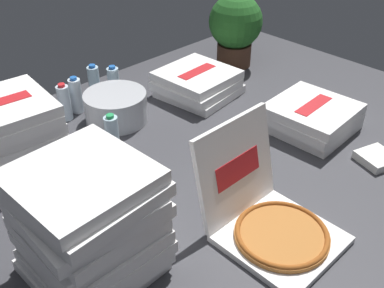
{
  "coord_description": "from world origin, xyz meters",
  "views": [
    {
      "loc": [
        -1.19,
        -1.1,
        1.27
      ],
      "look_at": [
        -0.03,
        0.1,
        0.14
      ],
      "focal_mm": 42.48,
      "sensor_mm": 36.0,
      "label": 1
    }
  ],
  "objects": [
    {
      "name": "water_bottle_2",
      "position": [
        -0.11,
        0.92,
        0.1
      ],
      "size": [
        0.07,
        0.07,
        0.21
      ],
      "color": "white",
      "rests_on": "ground_plane"
    },
    {
      "name": "open_pizza_box",
      "position": [
        -0.11,
        -0.39,
        0.08
      ],
      "size": [
        0.39,
        0.49,
        0.41
      ],
      "color": "white",
      "rests_on": "ground_plane"
    },
    {
      "name": "water_bottle_1",
      "position": [
        -0.21,
        0.46,
        0.1
      ],
      "size": [
        0.07,
        0.07,
        0.21
      ],
      "color": "silver",
      "rests_on": "ground_plane"
    },
    {
      "name": "potted_plant",
      "position": [
        0.98,
        0.74,
        0.26
      ],
      "size": [
        0.34,
        0.34,
        0.47
      ],
      "color": "#513323",
      "rests_on": "ground_plane"
    },
    {
      "name": "water_bottle_3",
      "position": [
        -0.2,
        0.9,
        0.1
      ],
      "size": [
        0.07,
        0.07,
        0.21
      ],
      "color": "silver",
      "rests_on": "ground_plane"
    },
    {
      "name": "pizza_stack_right_mid",
      "position": [
        0.65,
        -0.08,
        0.07
      ],
      "size": [
        0.42,
        0.42,
        0.15
      ],
      "color": "white",
      "rests_on": "ground_plane"
    },
    {
      "name": "pizza_stack_left_near",
      "position": [
        0.5,
        0.6,
        0.07
      ],
      "size": [
        0.46,
        0.45,
        0.15
      ],
      "color": "white",
      "rests_on": "ground_plane"
    },
    {
      "name": "pizza_stack_left_far",
      "position": [
        -0.6,
        0.69,
        0.17
      ],
      "size": [
        0.45,
        0.45,
        0.34
      ],
      "color": "white",
      "rests_on": "ground_plane"
    },
    {
      "name": "ground_plane",
      "position": [
        0.0,
        0.0,
        -0.01
      ],
      "size": [
        3.2,
        2.4,
        0.02
      ],
      "primitive_type": "cube",
      "color": "#38383D"
    },
    {
      "name": "napkin_pile",
      "position": [
        0.63,
        -0.46,
        0.02
      ],
      "size": [
        0.2,
        0.2,
        0.04
      ],
      "primitive_type": "cube",
      "rotation": [
        0.0,
        0.0,
        -0.31
      ],
      "color": "white",
      "rests_on": "ground_plane"
    },
    {
      "name": "water_bottle_0",
      "position": [
        0.12,
        0.9,
        0.1
      ],
      "size": [
        0.07,
        0.07,
        0.21
      ],
      "color": "silver",
      "rests_on": "ground_plane"
    },
    {
      "name": "water_bottle_4",
      "position": [
        0.05,
        0.99,
        0.1
      ],
      "size": [
        0.07,
        0.07,
        0.21
      ],
      "color": "silver",
      "rests_on": "ground_plane"
    },
    {
      "name": "pizza_stack_center_far",
      "position": [
        -0.68,
        -0.09,
        0.22
      ],
      "size": [
        0.43,
        0.43,
        0.43
      ],
      "color": "white",
      "rests_on": "ground_plane"
    },
    {
      "name": "ice_bucket",
      "position": [
        -0.02,
        0.7,
        0.08
      ],
      "size": [
        0.33,
        0.33,
        0.16
      ],
      "primitive_type": "cylinder",
      "color": "#B7BABF",
      "rests_on": "ground_plane"
    }
  ]
}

